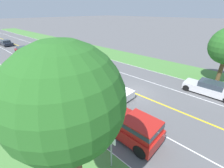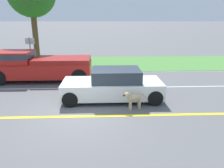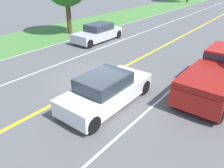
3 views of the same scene
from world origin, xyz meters
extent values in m
plane|color=#5B5B5E|center=(0.00, 0.00, 0.00)|extent=(400.00, 400.00, 0.00)
cube|color=yellow|center=(0.00, 0.00, 0.00)|extent=(0.18, 160.00, 0.01)
cube|color=white|center=(7.00, 0.00, 0.00)|extent=(0.14, 160.00, 0.01)
cube|color=white|center=(3.50, 0.00, 0.00)|extent=(0.10, 160.00, 0.01)
cube|color=#4C843D|center=(10.00, 0.00, 0.01)|extent=(6.00, 160.00, 0.03)
cube|color=white|center=(1.80, -1.36, 0.53)|extent=(1.84, 4.46, 0.69)
cube|color=#2D3842|center=(1.80, -1.54, 1.15)|extent=(1.58, 2.14, 0.55)
cylinder|color=black|center=(2.63, 0.43, 0.33)|extent=(0.22, 0.67, 0.67)
cylinder|color=black|center=(2.63, -3.16, 0.33)|extent=(0.22, 0.67, 0.67)
cylinder|color=black|center=(0.97, 0.43, 0.33)|extent=(0.22, 0.67, 0.67)
cylinder|color=black|center=(0.97, -3.16, 0.33)|extent=(0.22, 0.67, 0.67)
ellipsoid|color=#D1B784|center=(0.61, -2.24, 0.51)|extent=(0.37, 0.62, 0.28)
cylinder|color=#D1B784|center=(0.60, -2.02, 0.19)|extent=(0.06, 0.06, 0.38)
cylinder|color=#D1B784|center=(0.73, -2.42, 0.19)|extent=(0.06, 0.06, 0.38)
cylinder|color=#D1B784|center=(0.48, -2.07, 0.19)|extent=(0.06, 0.06, 0.38)
cylinder|color=#D1B784|center=(0.61, -2.46, 0.19)|extent=(0.06, 0.06, 0.38)
cylinder|color=#D1B784|center=(0.53, -2.00, 0.62)|extent=(0.17, 0.19, 0.16)
sphere|color=#D1B784|center=(0.49, -1.90, 0.68)|extent=(0.25, 0.25, 0.20)
ellipsoid|color=#331E14|center=(0.45, -1.77, 0.66)|extent=(0.12, 0.12, 0.08)
cone|color=tan|center=(0.55, -1.90, 0.75)|extent=(0.08, 0.08, 0.09)
cone|color=tan|center=(0.44, -1.93, 0.75)|extent=(0.08, 0.08, 0.09)
cylinder|color=#D1B784|center=(0.73, -2.61, 0.56)|extent=(0.11, 0.22, 0.22)
cube|color=red|center=(5.14, 2.60, 0.67)|extent=(2.00, 5.65, 0.81)
cube|color=red|center=(5.14, 4.23, 1.41)|extent=(1.76, 2.14, 0.69)
cube|color=#2D3842|center=(5.14, 4.23, 1.52)|extent=(1.78, 2.16, 0.30)
cube|color=maroon|center=(5.14, 1.41, 1.21)|extent=(1.96, 3.21, 0.28)
cylinder|color=black|center=(6.05, 4.81, 0.44)|extent=(0.22, 0.87, 0.87)
cylinder|color=black|center=(6.05, 0.38, 0.44)|extent=(0.22, 0.87, 0.87)
cylinder|color=black|center=(4.22, 0.38, 0.44)|extent=(0.22, 0.87, 0.87)
cylinder|color=brown|center=(9.76, 4.21, 2.10)|extent=(0.42, 0.42, 4.21)
cylinder|color=gray|center=(7.60, 4.01, 1.16)|extent=(0.08, 0.08, 2.31)
cube|color=white|center=(7.66, 4.01, 2.06)|extent=(0.03, 0.64, 0.40)
camera|label=1|loc=(11.57, 7.72, 7.74)|focal=24.00mm
camera|label=2|loc=(-7.63, -0.95, 3.62)|focal=35.00mm
camera|label=3|loc=(7.01, -7.63, 5.16)|focal=35.00mm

